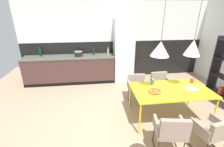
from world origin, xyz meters
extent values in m
plane|color=tan|center=(0.00, 0.00, 0.00)|extent=(8.48, 8.48, 0.00)
cube|color=black|center=(0.00, 2.77, 0.66)|extent=(6.52, 0.12, 1.32)
cube|color=silver|center=(0.00, 2.77, 1.98)|extent=(6.52, 0.12, 1.32)
cube|color=#482F2B|center=(-1.64, 2.41, 0.44)|extent=(2.95, 0.60, 0.87)
cube|color=#55584F|center=(-1.64, 2.41, 0.89)|extent=(2.98, 0.63, 0.04)
cube|color=black|center=(-1.64, 2.10, 0.05)|extent=(2.95, 0.01, 0.10)
cube|color=silver|center=(0.18, 2.41, 1.04)|extent=(0.65, 0.60, 2.08)
cube|color=yellow|center=(0.78, 0.10, 0.72)|extent=(1.66, 0.92, 0.03)
cylinder|color=yellow|center=(-0.01, 0.52, 0.35)|extent=(0.04, 0.04, 0.71)
cylinder|color=yellow|center=(1.57, 0.52, 0.35)|extent=(0.04, 0.04, 0.71)
cylinder|color=yellow|center=(-0.01, -0.32, 0.35)|extent=(0.04, 0.04, 0.71)
cylinder|color=yellow|center=(1.57, -0.32, 0.35)|extent=(0.04, 0.04, 0.71)
cube|color=gray|center=(0.97, 0.94, 0.40)|extent=(0.51, 0.49, 0.06)
cube|color=gray|center=(0.95, 1.14, 0.57)|extent=(0.46, 0.11, 0.29)
cube|color=gray|center=(1.19, 0.96, 0.50)|extent=(0.08, 0.42, 0.14)
cube|color=gray|center=(0.75, 0.93, 0.50)|extent=(0.08, 0.42, 0.14)
cylinder|color=black|center=(1.18, 0.77, 0.18)|extent=(0.02, 0.02, 0.37)
cylinder|color=black|center=(0.78, 0.74, 0.18)|extent=(0.02, 0.02, 0.37)
cylinder|color=black|center=(1.15, 1.15, 0.18)|extent=(0.02, 0.02, 0.37)
cylinder|color=black|center=(0.76, 1.12, 0.18)|extent=(0.02, 0.02, 0.37)
cylinder|color=black|center=(1.17, 0.96, 0.01)|extent=(0.05, 0.41, 0.02)
cylinder|color=black|center=(0.77, 0.93, 0.01)|extent=(0.05, 0.41, 0.02)
cube|color=gray|center=(1.06, -0.80, 0.40)|extent=(0.55, 0.53, 0.06)
cube|color=gray|center=(1.10, -1.00, 0.57)|extent=(0.46, 0.16, 0.29)
cube|color=gray|center=(0.85, -0.84, 0.50)|extent=(0.12, 0.42, 0.14)
cube|color=gray|center=(1.28, -0.76, 0.50)|extent=(0.12, 0.42, 0.14)
cylinder|color=black|center=(0.83, -0.65, 0.19)|extent=(0.02, 0.02, 0.37)
cylinder|color=black|center=(1.23, -0.58, 0.19)|extent=(0.02, 0.02, 0.37)
cylinder|color=black|center=(1.26, -0.77, 0.01)|extent=(0.09, 0.41, 0.02)
cube|color=gray|center=(0.26, 0.85, 0.41)|extent=(0.51, 0.50, 0.06)
cube|color=gray|center=(0.28, 1.05, 0.59)|extent=(0.46, 0.11, 0.29)
cube|color=gray|center=(0.48, 0.84, 0.51)|extent=(0.08, 0.42, 0.14)
cube|color=gray|center=(0.04, 0.87, 0.51)|extent=(0.08, 0.42, 0.14)
cylinder|color=black|center=(0.45, 0.65, 0.19)|extent=(0.02, 0.02, 0.38)
cylinder|color=black|center=(0.05, 0.68, 0.19)|extent=(0.02, 0.02, 0.38)
cylinder|color=black|center=(0.48, 1.03, 0.19)|extent=(0.02, 0.02, 0.38)
cylinder|color=black|center=(0.08, 1.06, 0.19)|extent=(0.02, 0.02, 0.38)
cylinder|color=black|center=(0.46, 0.84, 0.01)|extent=(0.05, 0.41, 0.02)
cylinder|color=black|center=(0.06, 0.87, 0.01)|extent=(0.05, 0.41, 0.02)
cube|color=gray|center=(0.37, -0.75, 0.43)|extent=(0.55, 0.54, 0.06)
cube|color=gray|center=(0.33, -0.94, 0.63)|extent=(0.46, 0.16, 0.34)
cube|color=gray|center=(0.15, -0.71, 0.53)|extent=(0.12, 0.42, 0.14)
cube|color=gray|center=(0.59, -0.78, 0.53)|extent=(0.12, 0.42, 0.14)
cylinder|color=black|center=(0.21, -0.52, 0.20)|extent=(0.02, 0.02, 0.40)
cylinder|color=black|center=(0.60, -0.59, 0.20)|extent=(0.02, 0.02, 0.40)
cylinder|color=#B2662D|center=(0.37, 0.00, 0.76)|extent=(0.12, 0.12, 0.05)
torus|color=#B06A35|center=(0.37, 0.00, 0.78)|extent=(0.26, 0.26, 0.04)
cube|color=white|center=(1.15, 0.08, 0.74)|extent=(0.13, 0.20, 0.01)
cube|color=white|center=(1.29, 0.08, 0.74)|extent=(0.13, 0.20, 0.01)
cube|color=#334C8C|center=(1.22, 0.08, 0.75)|extent=(0.01, 0.21, 0.00)
cylinder|color=#B23D33|center=(1.41, 0.35, 0.79)|extent=(0.08, 0.08, 0.10)
torus|color=#B23D33|center=(1.46, 0.35, 0.79)|extent=(0.07, 0.01, 0.07)
cylinder|color=#5B8456|center=(0.46, 0.38, 0.78)|extent=(0.08, 0.08, 0.09)
torus|color=#5B8456|center=(0.51, 0.38, 0.78)|extent=(0.06, 0.01, 0.06)
cylinder|color=black|center=(-1.33, 2.40, 0.99)|extent=(0.26, 0.26, 0.15)
cylinder|color=gray|center=(-1.33, 2.40, 1.07)|extent=(0.26, 0.26, 0.01)
sphere|color=black|center=(-1.33, 2.40, 1.08)|extent=(0.02, 0.02, 0.02)
cylinder|color=tan|center=(-0.34, 2.47, 1.01)|extent=(0.07, 0.07, 0.19)
cylinder|color=tan|center=(-0.34, 2.47, 1.14)|extent=(0.03, 0.03, 0.07)
cylinder|color=#0F3319|center=(-0.84, 2.50, 1.04)|extent=(0.06, 0.06, 0.25)
cylinder|color=#0F3319|center=(-0.84, 2.50, 1.19)|extent=(0.03, 0.03, 0.06)
cylinder|color=#0F3319|center=(-2.57, 2.54, 1.04)|extent=(0.08, 0.08, 0.25)
cylinder|color=#0F3319|center=(-2.57, 2.54, 1.20)|extent=(0.03, 0.03, 0.08)
cube|color=black|center=(2.49, 0.96, 0.86)|extent=(0.30, 0.03, 1.72)
cube|color=black|center=(2.49, 0.58, 0.25)|extent=(0.30, 0.74, 0.02)
cube|color=#B73833|center=(2.49, 0.54, 0.36)|extent=(0.18, 0.10, 0.19)
cylinder|color=black|center=(0.44, 0.14, 2.17)|extent=(0.01, 0.01, 0.82)
cone|color=silver|center=(0.44, 0.14, 1.62)|extent=(0.37, 0.37, 0.29)
cylinder|color=black|center=(1.11, 0.12, 2.18)|extent=(0.01, 0.01, 0.80)
cone|color=silver|center=(1.11, 0.12, 1.63)|extent=(0.32, 0.32, 0.31)
camera|label=1|loc=(-0.85, -2.68, 2.30)|focal=24.85mm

